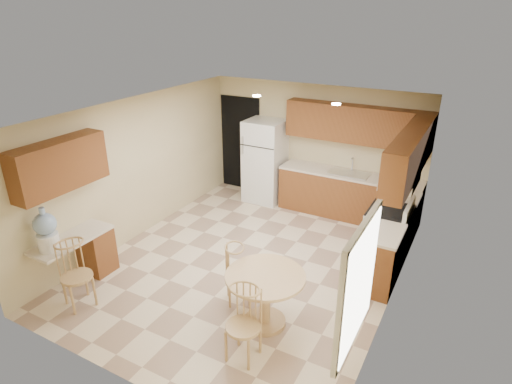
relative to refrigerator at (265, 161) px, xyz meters
The scene contains 30 objects.
floor 2.73m from the refrigerator, 68.40° to the right, with size 5.50×5.50×0.00m, color beige.
ceiling 3.05m from the refrigerator, 68.40° to the right, with size 4.50×5.50×0.02m, color white.
wall_back 1.08m from the refrigerator, 20.23° to the left, with size 4.50×0.02×2.50m, color beige.
wall_front 5.25m from the refrigerator, 79.55° to the right, with size 4.50×0.02×2.50m, color beige.
wall_left 2.75m from the refrigerator, 118.44° to the right, with size 0.02×5.50×2.50m, color beige.
wall_right 4.02m from the refrigerator, 36.87° to the right, with size 0.02×5.50×2.50m, color beige.
doorway 0.88m from the refrigerator, 157.27° to the left, with size 0.90×0.02×2.10m, color black.
base_cab_back 1.88m from the refrigerator, ahead, with size 2.75×0.60×0.87m, color brown.
counter_back 1.83m from the refrigerator, ahead, with size 2.75×0.63×0.04m, color beige.
base_cab_right_a 2.98m from the refrigerator, 10.64° to the right, with size 0.60×0.59×0.87m, color brown.
counter_right_a 2.95m from the refrigerator, 10.64° to the right, with size 0.63×0.59×0.04m, color beige.
base_cab_right_b 3.55m from the refrigerator, 34.59° to the right, with size 0.60×0.80×0.87m, color brown.
counter_right_b 3.52m from the refrigerator, 34.59° to the right, with size 0.63×0.80×0.04m, color beige.
upper_cab_back 2.08m from the refrigerator, ahead, with size 2.75×0.33×0.70m, color brown.
upper_cab_right 3.40m from the refrigerator, 21.41° to the right, with size 0.33×2.42×0.70m, color brown.
upper_cab_left 4.27m from the refrigerator, 105.84° to the right, with size 0.33×1.40×0.70m, color brown.
sink 1.80m from the refrigerator, ahead, with size 0.78×0.44×0.01m, color silver.
range_hood 3.24m from the refrigerator, 22.46° to the right, with size 0.50×0.76×0.14m, color silver.
desk_pedestal 3.90m from the refrigerator, 105.76° to the right, with size 0.48×0.42×0.72m, color brown.
desk_top 4.23m from the refrigerator, 104.36° to the right, with size 0.50×1.20×0.04m, color beige.
window 5.34m from the refrigerator, 53.21° to the right, with size 0.06×1.12×1.30m.
can_light_a 2.06m from the refrigerator, 69.44° to the right, with size 0.14×0.14×0.02m, color white.
can_light_b 2.73m from the refrigerator, 32.96° to the right, with size 0.14×0.14×0.02m, color white.
refrigerator is the anchor object (origin of this frame).
stove 3.15m from the refrigerator, 22.99° to the right, with size 0.65×0.76×1.09m.
dining_table 4.03m from the refrigerator, 62.47° to the right, with size 1.03×1.03×0.76m.
chair_table_a 3.65m from the refrigerator, 68.96° to the right, with size 0.39×0.49×0.88m.
chair_table_b 4.72m from the refrigerator, 66.10° to the right, with size 0.42×0.42×0.95m.
chair_desk 4.59m from the refrigerator, 97.52° to the right, with size 0.43×0.55×0.97m.
water_crock 4.58m from the refrigerator, 103.26° to the right, with size 0.31×0.31×0.64m.
Camera 1 is at (2.97, -5.19, 3.86)m, focal length 30.00 mm.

